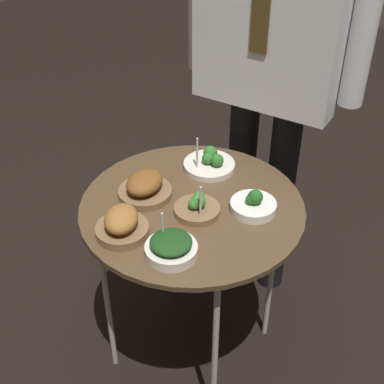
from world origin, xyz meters
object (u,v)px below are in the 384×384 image
at_px(serving_cart, 192,216).
at_px(bowl_broccoli_front_left, 210,163).
at_px(bowl_broccoli_mid_left, 253,204).
at_px(waiter_figure, 275,30).
at_px(bowl_roast_front_right, 145,187).
at_px(bowl_roast_front_center, 122,224).
at_px(bowl_broccoli_near_rim, 197,207).
at_px(bowl_spinach_mid_right, 171,247).

distance_m(serving_cart, bowl_broccoli_front_left, 0.23).
relative_size(bowl_broccoli_mid_left, waiter_figure, 0.08).
xyz_separation_m(bowl_roast_front_right, bowl_roast_front_center, (0.05, -0.19, 0.00)).
relative_size(serving_cart, waiter_figure, 0.40).
bearing_deg(bowl_roast_front_right, waiter_figure, 71.74).
relative_size(bowl_broccoli_near_rim, bowl_roast_front_right, 0.83).
xyz_separation_m(bowl_roast_front_center, waiter_figure, (0.12, 0.72, 0.38)).
bearing_deg(bowl_broccoli_mid_left, bowl_broccoli_front_left, 149.83).
height_order(bowl_broccoli_front_left, waiter_figure, waiter_figure).
height_order(bowl_broccoli_front_left, bowl_roast_front_right, bowl_broccoli_front_left).
bearing_deg(bowl_broccoli_mid_left, bowl_broccoli_near_rim, -144.94).
bearing_deg(bowl_roast_front_center, bowl_broccoli_near_rim, 55.68).
height_order(serving_cart, bowl_spinach_mid_right, bowl_spinach_mid_right).
distance_m(bowl_spinach_mid_right, bowl_broccoli_mid_left, 0.32).
relative_size(bowl_roast_front_right, waiter_figure, 0.10).
bearing_deg(serving_cart, bowl_broccoli_near_rim, -36.86).
xyz_separation_m(serving_cart, bowl_roast_front_center, (-0.10, -0.23, 0.08)).
height_order(serving_cart, bowl_broccoli_front_left, bowl_broccoli_front_left).
xyz_separation_m(bowl_broccoli_near_rim, bowl_roast_front_right, (-0.19, -0.01, 0.01)).
relative_size(bowl_broccoli_near_rim, bowl_broccoli_mid_left, 0.99).
height_order(serving_cart, bowl_roast_front_center, bowl_roast_front_center).
distance_m(serving_cart, bowl_spinach_mid_right, 0.25).
bearing_deg(serving_cart, bowl_roast_front_right, -166.38).
relative_size(serving_cart, bowl_broccoli_near_rim, 4.99).
bearing_deg(serving_cart, bowl_broccoli_front_left, 104.76).
height_order(bowl_broccoli_near_rim, bowl_broccoli_front_left, bowl_broccoli_front_left).
height_order(serving_cart, bowl_broccoli_near_rim, bowl_broccoli_near_rim).
relative_size(bowl_spinach_mid_right, bowl_roast_front_center, 0.94).
bearing_deg(bowl_broccoli_mid_left, waiter_figure, 110.44).
bearing_deg(waiter_figure, bowl_roast_front_center, -99.79).
bearing_deg(bowl_broccoli_front_left, bowl_broccoli_mid_left, -30.17).
distance_m(serving_cart, bowl_broccoli_mid_left, 0.20).
distance_m(serving_cart, bowl_broccoli_near_rim, 0.08).
height_order(bowl_spinach_mid_right, bowl_roast_front_center, bowl_spinach_mid_right).
relative_size(bowl_broccoli_front_left, bowl_broccoli_mid_left, 1.24).
xyz_separation_m(serving_cart, bowl_broccoli_mid_left, (0.18, 0.08, 0.07)).
xyz_separation_m(bowl_roast_front_right, bowl_broccoli_mid_left, (0.33, 0.11, -0.01)).
distance_m(serving_cart, bowl_roast_front_center, 0.26).
bearing_deg(bowl_broccoli_front_left, bowl_broccoli_near_rim, -69.26).
relative_size(bowl_broccoli_near_rim, bowl_spinach_mid_right, 0.96).
bearing_deg(bowl_broccoli_front_left, bowl_roast_front_right, -111.70).
distance_m(serving_cart, waiter_figure, 0.68).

